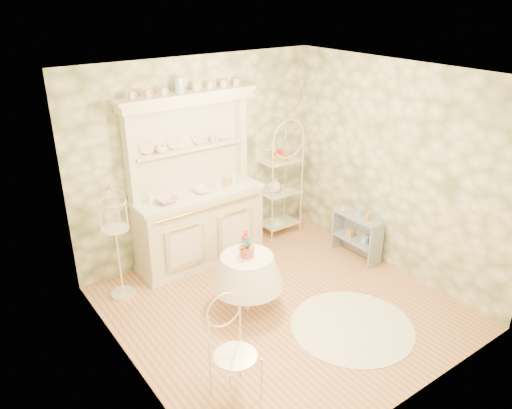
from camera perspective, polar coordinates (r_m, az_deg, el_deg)
floor at (r=6.03m, az=2.84°, el=-11.63°), size 3.60×3.60×0.00m
ceiling at (r=4.98m, az=3.49°, el=14.59°), size 3.60×3.60×0.00m
wall_left at (r=4.56m, az=-14.88°, el=-5.14°), size 3.60×3.60×0.00m
wall_right at (r=6.57m, az=15.50°, el=3.89°), size 3.60×3.60×0.00m
wall_back at (r=6.76m, az=-6.49°, el=5.18°), size 3.60×3.60×0.00m
wall_front at (r=4.28m, az=18.53°, el=-7.69°), size 3.60×3.60×0.00m
kitchen_dresser at (r=6.51m, az=-6.71°, el=2.49°), size 1.87×0.61×2.29m
bakers_rack at (r=7.39m, az=2.64°, el=2.78°), size 0.53×0.38×1.68m
side_shelf at (r=7.04m, az=11.42°, el=-3.55°), size 0.33×0.75×0.62m
round_table at (r=5.78m, az=-1.02°, el=-8.93°), size 0.68×0.68×0.73m
cafe_chair at (r=4.64m, az=-2.39°, el=-16.40°), size 0.49×0.49×1.01m
birdcage_stand at (r=6.07m, az=-15.64°, el=-4.03°), size 0.36×0.36×1.50m
floor_basket at (r=6.54m, az=-1.91°, el=-7.46°), size 0.31×0.31×0.20m
lace_rug at (r=5.82m, az=10.91°, el=-13.52°), size 1.43×1.43×0.01m
bowl_floral at (r=6.30m, az=-10.09°, el=0.30°), size 0.28×0.28×0.07m
bowl_white at (r=6.55m, az=-6.12°, el=1.47°), size 0.28×0.28×0.08m
cup_left at (r=6.32m, az=-10.78°, el=6.05°), size 0.16×0.16×0.10m
cup_right at (r=6.65m, az=-4.95°, el=7.29°), size 0.11×0.11×0.09m
potted_geranium at (r=5.50m, az=-1.15°, el=-4.95°), size 0.17×0.14×0.27m
bottle_amber at (r=6.77m, az=12.68°, el=-1.33°), size 0.07×0.07×0.16m
bottle_blue at (r=6.91m, az=11.69°, el=-0.98°), size 0.06×0.06×0.10m
bottle_glass at (r=6.99m, az=9.97°, el=-0.57°), size 0.06×0.06×0.08m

